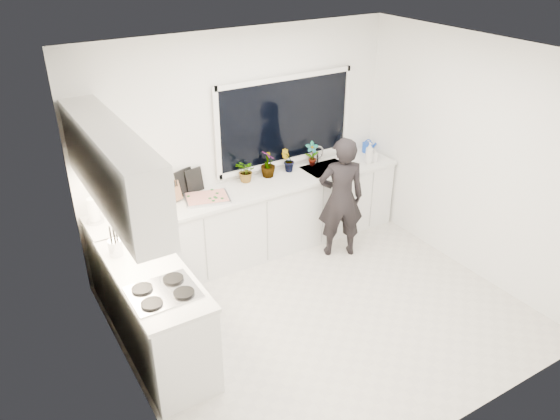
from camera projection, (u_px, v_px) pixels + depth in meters
floor at (322, 314)px, 5.83m from camera, size 4.00×3.50×0.02m
wall_back at (241, 144)px, 6.52m from camera, size 4.00×0.02×2.70m
wall_left at (119, 261)px, 4.27m from camera, size 0.02×3.50×2.70m
wall_right at (473, 159)px, 6.12m from camera, size 0.02×3.50×2.70m
ceiling at (334, 56)px, 4.56m from camera, size 4.00×3.50×0.02m
window at (285, 121)px, 6.68m from camera, size 1.80×0.02×1.00m
base_cabinets_back at (255, 221)px, 6.71m from camera, size 3.92×0.58×0.88m
base_cabinets_left at (157, 315)px, 5.11m from camera, size 0.58×1.60×0.88m
countertop_back at (255, 188)px, 6.49m from camera, size 3.94×0.62×0.04m
countertop_left at (152, 274)px, 4.90m from camera, size 0.62×1.60×0.04m
upper_cabinets at (112, 167)px, 4.67m from camera, size 0.34×2.10×0.70m
sink at (326, 171)px, 7.00m from camera, size 0.58×0.42×0.14m
faucet at (318, 155)px, 7.07m from camera, size 0.03×0.03×0.22m
stovetop at (163, 292)px, 4.61m from camera, size 0.56×0.48×0.03m
person at (341, 198)px, 6.55m from camera, size 0.66×0.57×1.54m
pizza_tray at (207, 198)px, 6.17m from camera, size 0.57×0.48×0.03m
pizza at (207, 197)px, 6.16m from camera, size 0.52×0.43×0.01m
watering_can at (367, 147)px, 7.43m from camera, size 0.18×0.18×0.13m
paper_towel_roll at (94, 211)px, 5.65m from camera, size 0.13×0.13×0.26m
knife_block at (174, 192)px, 6.10m from camera, size 0.15×0.13×0.22m
utensil_crock at (115, 248)px, 5.11m from camera, size 0.14×0.14×0.16m
picture_frame_large at (194, 180)px, 6.30m from camera, size 0.22×0.07×0.28m
picture_frame_small at (185, 182)px, 6.24m from camera, size 0.24×0.11×0.30m
herb_plants at (270, 164)px, 6.68m from camera, size 1.19×0.30×0.33m
soap_bottles at (371, 153)px, 7.08m from camera, size 0.22×0.14×0.28m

